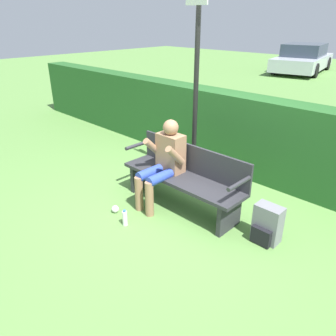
# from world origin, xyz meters

# --- Properties ---
(ground_plane) EXTENTS (40.00, 40.00, 0.00)m
(ground_plane) POSITION_xyz_m (0.00, 0.00, 0.00)
(ground_plane) COLOR #5B8942
(hedge_back) EXTENTS (12.00, 0.45, 1.27)m
(hedge_back) POSITION_xyz_m (0.00, 1.56, 0.64)
(hedge_back) COLOR #235623
(hedge_back) RESTS_ON ground
(park_bench) EXTENTS (1.79, 0.48, 0.83)m
(park_bench) POSITION_xyz_m (0.00, 0.06, 0.44)
(park_bench) COLOR #2D2D33
(park_bench) RESTS_ON ground
(person_seated) EXTENTS (0.50, 0.66, 1.16)m
(person_seated) POSITION_xyz_m (-0.25, -0.08, 0.64)
(person_seated) COLOR #997051
(person_seated) RESTS_ON ground
(backpack) EXTENTS (0.31, 0.25, 0.45)m
(backpack) POSITION_xyz_m (1.21, 0.12, 0.21)
(backpack) COLOR slate
(backpack) RESTS_ON ground
(water_bottle) EXTENTS (0.06, 0.06, 0.22)m
(water_bottle) POSITION_xyz_m (-0.20, -0.82, 0.10)
(water_bottle) COLOR white
(water_bottle) RESTS_ON ground
(signpost) EXTENTS (0.35, 0.09, 2.78)m
(signpost) POSITION_xyz_m (-0.38, 0.69, 1.54)
(signpost) COLOR black
(signpost) RESTS_ON ground
(parked_car) EXTENTS (2.67, 4.82, 1.28)m
(parked_car) POSITION_xyz_m (-4.15, 13.13, 0.61)
(parked_car) COLOR #B7BCC6
(parked_car) RESTS_ON ground
(litter_crumple) EXTENTS (0.10, 0.10, 0.10)m
(litter_crumple) POSITION_xyz_m (-0.52, -0.72, 0.05)
(litter_crumple) COLOR silver
(litter_crumple) RESTS_ON ground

